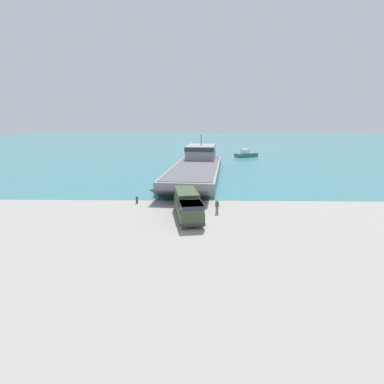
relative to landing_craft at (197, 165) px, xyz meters
name	(u,v)px	position (x,y,z in m)	size (l,w,h in m)	color
ground_plane	(196,219)	(-0.05, -27.74, -1.74)	(240.00, 240.00, 0.00)	gray
water_surface	(197,144)	(-0.05, 69.73, -1.73)	(240.00, 180.00, 0.01)	teal
landing_craft	(197,165)	(0.00, 0.00, 0.00)	(11.94, 36.53, 7.33)	gray
military_truck	(188,205)	(-1.00, -27.36, -0.23)	(3.70, 8.13, 2.85)	#3D4C33
soldier_on_ramp	(217,206)	(2.36, -25.70, -0.79)	(0.47, 0.29, 1.64)	#475638
moored_boat_a	(246,154)	(13.92, 26.62, -1.00)	(6.98, 5.23, 2.20)	#2D7060
mooring_bollard	(137,199)	(-7.92, -21.58, -1.23)	(0.32, 0.32, 0.92)	#333338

